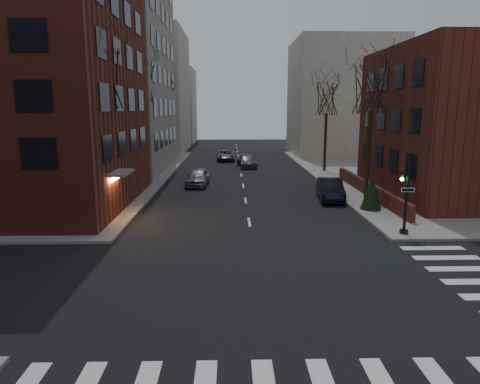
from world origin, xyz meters
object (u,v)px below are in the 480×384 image
traffic_signal (405,201)px  tree_left_b (141,81)px  tree_left_c (166,96)px  car_lane_far (226,155)px  streetlamp_near (141,139)px  parked_sedan (330,189)px  tree_left_a (101,76)px  evergreen_shrub (372,192)px  tree_right_b (327,98)px  sandwich_board (387,199)px  tree_right_a (372,88)px  car_lane_silver (198,177)px  streetlamp_far (174,127)px  car_lane_gray (247,161)px

traffic_signal → tree_left_b: tree_left_b is taller
tree_left_c → car_lane_far: (7.10, 2.16, -7.37)m
streetlamp_near → parked_sedan: 15.32m
tree_left_a → evergreen_shrub: bearing=1.7°
tree_left_a → tree_right_b: bearing=45.6°
sandwich_board → evergreen_shrub: evergreen_shrub is taller
sandwich_board → evergreen_shrub: size_ratio=0.39×
tree_right_a → sandwich_board: (0.70, -2.40, -7.44)m
car_lane_silver → tree_left_a: bearing=-111.8°
streetlamp_far → tree_right_a: bearing=-54.7°
streetlamp_far → parked_sedan: (14.40, -23.90, -3.46)m
car_lane_silver → evergreen_shrub: bearing=-35.0°
tree_right_a → evergreen_shrub: (-0.76, -3.50, -6.76)m
streetlamp_near → sandwich_board: bearing=-19.9°
car_lane_gray → car_lane_far: car_lane_gray is taller
streetlamp_far → sandwich_board: 31.99m
parked_sedan → evergreen_shrub: (1.84, -3.59, 0.49)m
traffic_signal → evergreen_shrub: 5.55m
streetlamp_far → streetlamp_near: bearing=-90.0°
traffic_signal → tree_left_b: (-16.74, 17.01, 7.00)m
parked_sedan → car_lane_gray: parked_sedan is taller
tree_right_b → sandwich_board: (0.70, -16.40, -7.00)m
streetlamp_far → car_lane_gray: bearing=-34.0°
tree_left_a → tree_right_b: (17.60, 18.00, -0.88)m
tree_left_c → tree_right_b: tree_left_c is taller
traffic_signal → evergreen_shrub: bearing=89.0°
traffic_signal → car_lane_gray: (-7.14, 26.94, -1.24)m
tree_left_a → tree_right_b: tree_left_a is taller
tree_right_a → parked_sedan: (-2.60, 0.10, -7.25)m
parked_sedan → car_lane_gray: (-5.40, 17.84, -0.11)m
car_lane_silver → evergreen_shrub: (11.97, -9.65, 0.53)m
car_lane_silver → streetlamp_far: bearing=107.3°
streetlamp_near → tree_right_a: bearing=-13.2°
car_lane_gray → streetlamp_near: bearing=-129.4°
tree_left_a → car_lane_gray: 25.19m
tree_left_b → car_lane_silver: size_ratio=2.47×
tree_left_c → streetlamp_near: size_ratio=1.55×
car_lane_silver → sandwich_board: bearing=-28.6°
car_lane_far → sandwich_board: 28.83m
tree_right_b → car_lane_far: bearing=135.9°
tree_left_b → evergreen_shrub: bearing=-34.3°
tree_left_b → tree_right_b: bearing=18.8°
tree_left_a → tree_left_c: 26.00m
sandwich_board → evergreen_shrub: bearing=-138.4°
tree_left_c → tree_right_a: bearing=-51.3°
parked_sedan → car_lane_silver: (-10.13, 6.06, -0.03)m
car_lane_silver → evergreen_shrub: 15.38m
sandwich_board → tree_left_a: bearing=-170.3°
car_lane_gray → car_lane_far: size_ratio=0.97×
tree_left_c → parked_sedan: 27.52m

